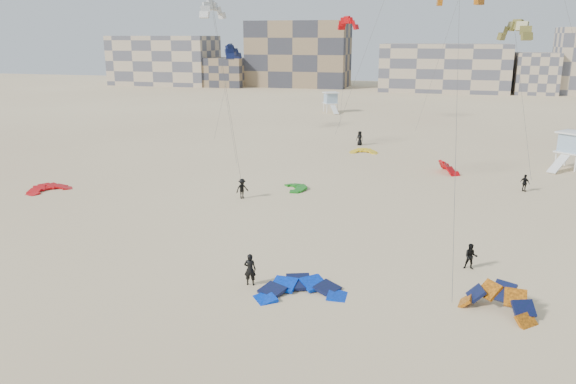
% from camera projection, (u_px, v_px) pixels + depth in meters
% --- Properties ---
extents(ground, '(320.00, 320.00, 0.00)m').
position_uv_depth(ground, '(224.00, 313.00, 29.01)').
color(ground, beige).
rests_on(ground, ground).
extents(kite_ground_blue, '(5.96, 6.10, 1.97)m').
position_uv_depth(kite_ground_blue, '(300.00, 294.00, 31.21)').
color(kite_ground_blue, '#0139F3').
rests_on(kite_ground_blue, ground).
extents(kite_ground_orange, '(5.11, 5.13, 3.74)m').
position_uv_depth(kite_ground_orange, '(497.00, 312.00, 29.15)').
color(kite_ground_orange, orange).
rests_on(kite_ground_orange, ground).
extents(kite_ground_red, '(5.26, 5.18, 1.53)m').
position_uv_depth(kite_ground_red, '(49.00, 191.00, 52.12)').
color(kite_ground_red, red).
rests_on(kite_ground_red, ground).
extents(kite_ground_green, '(3.96, 3.86, 0.81)m').
position_uv_depth(kite_ground_green, '(295.00, 189.00, 52.69)').
color(kite_ground_green, '#197D1B').
rests_on(kite_ground_green, ground).
extents(kite_ground_red_far, '(4.25, 4.20, 3.49)m').
position_uv_depth(kite_ground_red_far, '(449.00, 173.00, 59.00)').
color(kite_ground_red_far, red).
rests_on(kite_ground_red_far, ground).
extents(kite_ground_yellow, '(3.36, 3.54, 1.38)m').
position_uv_depth(kite_ground_yellow, '(364.00, 153.00, 69.10)').
color(kite_ground_yellow, yellow).
rests_on(kite_ground_yellow, ground).
extents(kitesurfer_main, '(0.75, 0.55, 1.90)m').
position_uv_depth(kitesurfer_main, '(250.00, 269.00, 32.10)').
color(kitesurfer_main, black).
rests_on(kitesurfer_main, ground).
extents(kitesurfer_b, '(0.79, 0.62, 1.63)m').
position_uv_depth(kitesurfer_b, '(471.00, 257.00, 34.33)').
color(kitesurfer_b, black).
rests_on(kitesurfer_b, ground).
extents(kitesurfer_c, '(1.27, 1.31, 1.79)m').
position_uv_depth(kitesurfer_c, '(242.00, 189.00, 49.35)').
color(kitesurfer_c, black).
rests_on(kitesurfer_c, ground).
extents(kitesurfer_d, '(0.98, 0.90, 1.61)m').
position_uv_depth(kitesurfer_d, '(525.00, 183.00, 51.61)').
color(kitesurfer_d, black).
rests_on(kitesurfer_d, ground).
extents(kitesurfer_e, '(1.06, 0.86, 1.86)m').
position_uv_depth(kitesurfer_e, '(360.00, 138.00, 73.65)').
color(kitesurfer_e, black).
rests_on(kitesurfer_e, ground).
extents(kite_fly_grey, '(7.21, 9.07, 16.78)m').
position_uv_depth(kite_fly_grey, '(213.00, 12.00, 62.00)').
color(kite_fly_grey, white).
rests_on(kite_fly_grey, ground).
extents(kite_fly_olive, '(4.95, 4.72, 14.42)m').
position_uv_depth(kite_fly_olive, '(515.00, 32.00, 50.47)').
color(kite_fly_olive, olive).
rests_on(kite_fly_olive, ground).
extents(kite_fly_navy, '(4.29, 12.91, 12.16)m').
position_uv_depth(kite_fly_navy, '(233.00, 53.00, 80.42)').
color(kite_fly_navy, '#0F103F').
rests_on(kite_fly_navy, ground).
extents(kite_fly_red, '(5.37, 12.52, 16.08)m').
position_uv_depth(kite_fly_red, '(348.00, 25.00, 87.69)').
color(kite_fly_red, red).
rests_on(kite_fly_red, ground).
extents(lifeguard_tower_near, '(3.99, 6.06, 4.03)m').
position_uv_depth(lifeguard_tower_near, '(572.00, 151.00, 60.25)').
color(lifeguard_tower_near, white).
rests_on(lifeguard_tower_near, ground).
extents(lifeguard_tower_far, '(3.59, 5.62, 3.75)m').
position_uv_depth(lifeguard_tower_far, '(331.00, 102.00, 105.53)').
color(lifeguard_tower_far, white).
rests_on(lifeguard_tower_far, ground).
extents(condo_west_a, '(30.00, 15.00, 14.00)m').
position_uv_depth(condo_west_a, '(164.00, 60.00, 165.73)').
color(condo_west_a, tan).
rests_on(condo_west_a, ground).
extents(condo_west_b, '(28.00, 14.00, 18.00)m').
position_uv_depth(condo_west_b, '(299.00, 54.00, 158.77)').
color(condo_west_b, '#846D50').
rests_on(condo_west_b, ground).
extents(condo_mid, '(32.00, 16.00, 12.00)m').
position_uv_depth(condo_mid, '(444.00, 68.00, 145.71)').
color(condo_mid, tan).
rests_on(condo_mid, ground).
extents(condo_fill_left, '(12.00, 10.00, 8.00)m').
position_uv_depth(condo_fill_left, '(225.00, 72.00, 159.60)').
color(condo_fill_left, '#846D50').
rests_on(condo_fill_left, ground).
extents(condo_fill_right, '(10.00, 10.00, 10.00)m').
position_uv_depth(condo_fill_right, '(536.00, 73.00, 138.54)').
color(condo_fill_right, tan).
rests_on(condo_fill_right, ground).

